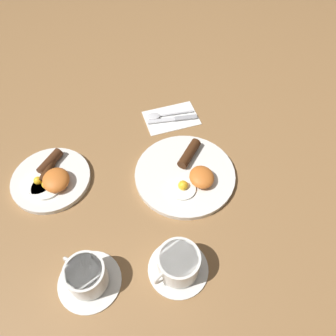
{
  "coord_description": "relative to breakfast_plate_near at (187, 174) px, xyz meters",
  "views": [
    {
      "loc": [
        -0.51,
        0.19,
        0.77
      ],
      "look_at": [
        0.02,
        0.04,
        0.03
      ],
      "focal_mm": 35.0,
      "sensor_mm": 36.0,
      "label": 1
    }
  ],
  "objects": [
    {
      "name": "breakfast_plate_far",
      "position": [
        0.09,
        0.37,
        0.0
      ],
      "size": [
        0.22,
        0.22,
        0.05
      ],
      "color": "silver",
      "rests_on": "ground_plane"
    },
    {
      "name": "spoon",
      "position": [
        0.25,
        0.02,
        -0.0
      ],
      "size": [
        0.03,
        0.16,
        0.01
      ],
      "rotation": [
        0.0,
        0.0,
        1.5
      ],
      "color": "silver",
      "rests_on": "napkin"
    },
    {
      "name": "teacup_near",
      "position": [
        -0.25,
        0.1,
        0.02
      ],
      "size": [
        0.14,
        0.14,
        0.07
      ],
      "color": "silver",
      "rests_on": "ground_plane"
    },
    {
      "name": "knife",
      "position": [
        0.23,
        -0.03,
        -0.01
      ],
      "size": [
        0.03,
        0.17,
        0.01
      ],
      "rotation": [
        0.0,
        0.0,
        1.46
      ],
      "color": "silver",
      "rests_on": "napkin"
    },
    {
      "name": "napkin",
      "position": [
        0.24,
        -0.02,
        -0.01
      ],
      "size": [
        0.12,
        0.18,
        0.01
      ],
      "primitive_type": "cube",
      "rotation": [
        0.0,
        0.0,
        0.04
      ],
      "color": "white",
      "rests_on": "ground_plane"
    },
    {
      "name": "teacup_far",
      "position": [
        -0.23,
        0.31,
        0.02
      ],
      "size": [
        0.15,
        0.15,
        0.08
      ],
      "color": "silver",
      "rests_on": "ground_plane"
    },
    {
      "name": "breakfast_plate_near",
      "position": [
        0.0,
        0.0,
        0.0
      ],
      "size": [
        0.29,
        0.29,
        0.05
      ],
      "color": "silver",
      "rests_on": "ground_plane"
    },
    {
      "name": "ground_plane",
      "position": [
        0.0,
        0.0,
        -0.01
      ],
      "size": [
        3.0,
        3.0,
        0.0
      ],
      "primitive_type": "plane",
      "color": "olive"
    }
  ]
}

